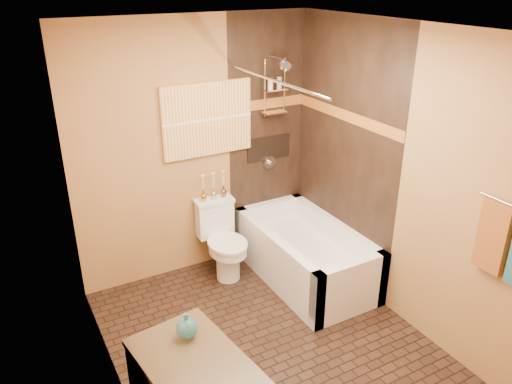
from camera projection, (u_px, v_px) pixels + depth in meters
floor at (274, 348)px, 4.09m from camera, size 3.00×3.00×0.00m
wall_left at (109, 253)px, 3.05m from camera, size 0.02×3.00×2.50m
wall_right at (401, 180)px, 4.11m from camera, size 0.02×3.00×2.50m
wall_back at (196, 151)px, 4.78m from camera, size 2.40×0.02×2.50m
wall_front at (439, 333)px, 2.38m from camera, size 2.40×0.02×2.50m
ceiling at (280, 29)px, 3.07m from camera, size 3.00×3.00×0.00m
alcove_tile_back at (266, 139)px, 5.11m from camera, size 0.85×0.01×2.50m
alcove_tile_right at (343, 154)px, 4.70m from camera, size 0.01×1.50×2.50m
mosaic_band_back at (267, 104)px, 4.95m from camera, size 0.85×0.01×0.10m
mosaic_band_right at (345, 116)px, 4.55m from camera, size 0.01×1.50×0.10m
alcove_niche at (269, 148)px, 5.16m from camera, size 0.50×0.01×0.25m
shower_fixtures at (275, 101)px, 4.86m from camera, size 0.24×0.33×1.16m
curtain_rod at (273, 80)px, 4.04m from camera, size 0.03×1.55×0.03m
towel_rust at (493, 237)px, 3.38m from camera, size 0.05×0.22×0.52m
sunset_painting at (207, 119)px, 4.69m from camera, size 0.90×0.04×0.70m
vanity_mirror at (137, 268)px, 2.44m from camera, size 0.01×1.00×0.90m
bathtub at (305, 258)px, 4.95m from camera, size 0.80×1.50×0.55m
toilet at (222, 239)px, 4.96m from camera, size 0.40×0.58×0.76m
teal_bottle at (187, 326)px, 3.02m from camera, size 0.17×0.17×0.21m
bud_vases at (213, 185)px, 4.88m from camera, size 0.27×0.06×0.27m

